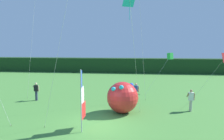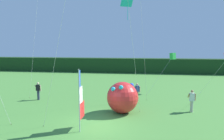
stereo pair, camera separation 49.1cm
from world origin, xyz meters
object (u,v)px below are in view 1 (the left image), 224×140
at_px(person_mid_field, 136,92).
at_px(kite_red_diamond_1, 224,60).
at_px(person_far_left, 36,91).
at_px(kite_green_box_0, 170,56).
at_px(banner_flag, 82,101).
at_px(kite_cyan_diamond_2, 130,6).
at_px(inflatable_balloon, 123,97).
at_px(person_near_banner, 191,100).

distance_m(person_mid_field, kite_red_diamond_1, 7.66).
height_order(person_far_left, kite_green_box_0, kite_green_box_0).
bearing_deg(person_far_left, banner_flag, -47.04).
distance_m(person_far_left, kite_cyan_diamond_2, 12.31).
relative_size(person_mid_field, kite_green_box_0, 0.39).
height_order(banner_flag, person_far_left, banner_flag).
distance_m(person_mid_field, inflatable_balloon, 3.69).
height_order(banner_flag, kite_green_box_0, kite_green_box_0).
distance_m(person_near_banner, person_mid_field, 4.91).
relative_size(person_near_banner, kite_green_box_0, 0.40).
relative_size(kite_green_box_0, kite_cyan_diamond_2, 0.53).
xyz_separation_m(person_near_banner, person_mid_field, (-4.17, 2.59, -0.03)).
distance_m(banner_flag, inflatable_balloon, 4.25).
bearing_deg(person_mid_field, kite_red_diamond_1, -6.83).
distance_m(person_near_banner, person_far_left, 13.29).
bearing_deg(kite_green_box_0, person_far_left, -157.27).
distance_m(banner_flag, kite_cyan_diamond_2, 6.10).
xyz_separation_m(person_near_banner, person_far_left, (-13.18, 1.77, -0.03)).
bearing_deg(person_near_banner, kite_green_box_0, 95.08).
distance_m(person_mid_field, kite_green_box_0, 6.41).
xyz_separation_m(person_near_banner, kite_green_box_0, (-0.63, 7.03, 2.92)).
bearing_deg(kite_cyan_diamond_2, person_far_left, 145.18).
xyz_separation_m(inflatable_balloon, kite_red_diamond_1, (7.99, 2.70, 2.64)).
distance_m(banner_flag, person_mid_field, 7.87).
height_order(person_mid_field, kite_cyan_diamond_2, kite_cyan_diamond_2).
xyz_separation_m(inflatable_balloon, kite_green_box_0, (4.51, 7.98, 2.65)).
bearing_deg(kite_cyan_diamond_2, banner_flag, -172.84).
bearing_deg(banner_flag, kite_cyan_diamond_2, 7.16).
distance_m(person_near_banner, inflatable_balloon, 5.23).
bearing_deg(inflatable_balloon, person_far_left, 161.28).
bearing_deg(banner_flag, kite_green_box_0, 60.34).
relative_size(person_far_left, kite_green_box_0, 0.39).
bearing_deg(banner_flag, person_far_left, 132.96).
height_order(person_near_banner, inflatable_balloon, inflatable_balloon).
bearing_deg(inflatable_balloon, person_near_banner, 10.48).
distance_m(inflatable_balloon, kite_green_box_0, 9.55).
bearing_deg(kite_red_diamond_1, kite_green_box_0, 123.35).
bearing_deg(kite_green_box_0, inflatable_balloon, -119.49).
relative_size(inflatable_balloon, kite_cyan_diamond_2, 0.29).
xyz_separation_m(person_near_banner, inflatable_balloon, (-5.14, -0.95, 0.27)).
bearing_deg(person_mid_field, person_near_banner, -31.86).
bearing_deg(inflatable_balloon, person_mid_field, 74.71).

